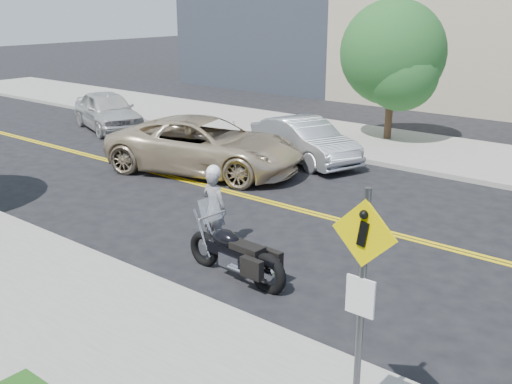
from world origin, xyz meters
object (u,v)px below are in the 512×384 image
object	(u,v)px
pedestrian_sign	(361,291)
parked_car_silver	(304,140)
motorcycle	(235,242)
motorcyclist	(214,206)
parked_car_white	(108,111)
suv	(205,145)

from	to	relation	value
pedestrian_sign	parked_car_silver	bearing A→B (deg)	127.48
pedestrian_sign	motorcycle	bearing A→B (deg)	148.69
pedestrian_sign	motorcycle	size ratio (longest dim) A/B	1.27
motorcyclist	motorcycle	bearing A→B (deg)	146.68
parked_car_white	pedestrian_sign	bearing A→B (deg)	-99.09
pedestrian_sign	suv	size ratio (longest dim) A/B	0.50
pedestrian_sign	motorcyclist	world-z (taller)	pedestrian_sign
motorcycle	suv	size ratio (longest dim) A/B	0.39
motorcyclist	suv	distance (m)	5.80
motorcycle	parked_car_white	distance (m)	14.72
motorcyclist	parked_car_silver	bearing A→B (deg)	-69.96
parked_car_silver	parked_car_white	bearing A→B (deg)	113.83
pedestrian_sign	parked_car_white	distance (m)	19.40
parked_car_white	suv	bearing A→B (deg)	-85.43
motorcyclist	suv	xyz separation A→B (m)	(-4.15, 4.05, -0.06)
motorcycle	suv	xyz separation A→B (m)	(-5.54, 4.96, 0.11)
parked_car_silver	motorcycle	bearing A→B (deg)	-135.02
pedestrian_sign	parked_car_silver	xyz separation A→B (m)	(-7.87, 10.26, -1.26)
suv	parked_car_white	distance (m)	7.69
motorcycle	parked_car_silver	world-z (taller)	motorcycle
motorcyclist	motorcycle	xyz separation A→B (m)	(1.38, -0.91, -0.17)
motorcyclist	parked_car_silver	size ratio (longest dim) A/B	0.42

